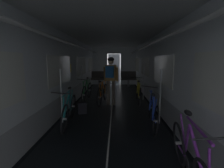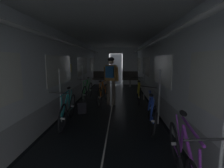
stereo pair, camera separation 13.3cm
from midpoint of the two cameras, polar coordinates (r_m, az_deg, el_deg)
train_car_shell at (r=5.66m, az=0.64°, el=8.92°), size 3.14×12.34×2.57m
bench_seat_far_left at (r=10.25m, az=-3.51°, el=2.28°), size 0.98×0.51×0.95m
bench_seat_far_right at (r=10.21m, az=6.59°, el=2.22°), size 0.98×0.51×0.95m
bicycle_yellow at (r=6.43m, az=9.82°, el=-3.07°), size 0.44×1.69×0.94m
bicycle_green at (r=6.81m, az=-7.92°, el=-2.40°), size 0.44×1.69×0.95m
bicycle_teal at (r=4.39m, az=-14.09°, el=-8.54°), size 0.44×1.69×0.95m
bicycle_blue at (r=4.21m, az=14.31°, el=-9.27°), size 0.44×1.69×0.95m
bicycle_purple at (r=2.50m, az=24.82°, el=-22.59°), size 0.44×1.69×0.95m
person_cyclist_aisle at (r=5.93m, az=0.26°, el=2.84°), size 0.56×0.44×1.73m
bicycle_orange_in_aisle at (r=6.32m, az=-2.54°, el=-3.14°), size 0.44×1.68×0.93m
backpack_on_floor at (r=5.26m, az=-9.63°, el=-8.01°), size 0.31×0.27×0.34m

